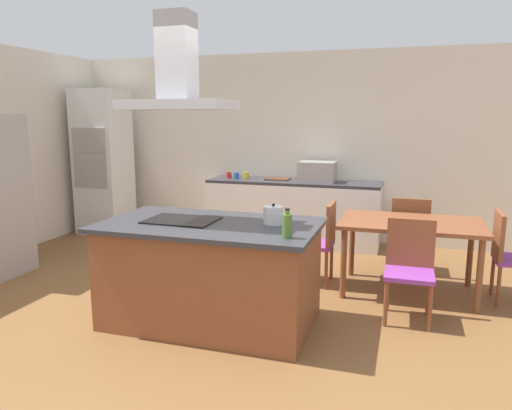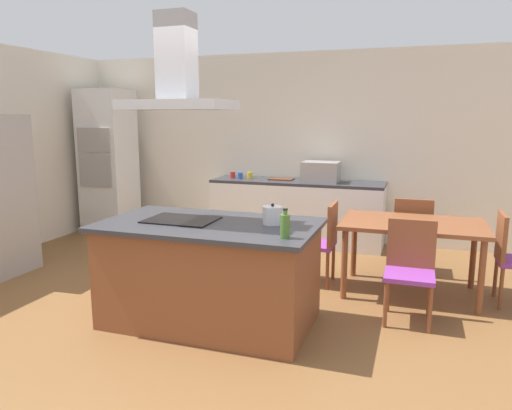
{
  "view_description": "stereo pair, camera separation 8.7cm",
  "coord_description": "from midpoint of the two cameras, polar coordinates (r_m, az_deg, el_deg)",
  "views": [
    {
      "loc": [
        1.59,
        -3.7,
        1.8
      ],
      "look_at": [
        0.29,
        0.4,
        1.0
      ],
      "focal_mm": 33.68,
      "sensor_mm": 36.0,
      "label": 1
    },
    {
      "loc": [
        1.67,
        -3.67,
        1.8
      ],
      "look_at": [
        0.29,
        0.4,
        1.0
      ],
      "focal_mm": 33.68,
      "sensor_mm": 36.0,
      "label": 2
    }
  ],
  "objects": [
    {
      "name": "ground",
      "position": [
        5.73,
        1.24,
        -7.8
      ],
      "size": [
        16.0,
        16.0,
        0.0
      ],
      "primitive_type": "plane",
      "color": "brown"
    },
    {
      "name": "cutting_board",
      "position": [
        6.92,
        3.38,
        3.1
      ],
      "size": [
        0.34,
        0.24,
        0.02
      ],
      "primitive_type": "cube",
      "color": "#59331E",
      "rests_on": "back_counter"
    },
    {
      "name": "wall_back",
      "position": [
        7.14,
        5.55,
        6.85
      ],
      "size": [
        7.2,
        0.1,
        2.7
      ],
      "primitive_type": "cube",
      "color": "beige",
      "rests_on": "ground"
    },
    {
      "name": "olive_oil_bottle",
      "position": [
        3.58,
        4.16,
        -2.47
      ],
      "size": [
        0.07,
        0.07,
        0.23
      ],
      "color": "#47722D",
      "rests_on": "kitchen_island"
    },
    {
      "name": "chair_facing_island",
      "position": [
        4.51,
        18.37,
        -6.66
      ],
      "size": [
        0.42,
        0.42,
        0.89
      ],
      "color": "purple",
      "rests_on": "ground"
    },
    {
      "name": "range_hood",
      "position": [
        4.16,
        -8.73,
        14.59
      ],
      "size": [
        0.9,
        0.55,
        0.78
      ],
      "color": "#ADADB2"
    },
    {
      "name": "coffee_mug_blue",
      "position": [
        7.02,
        -1.54,
        3.52
      ],
      "size": [
        0.08,
        0.08,
        0.09
      ],
      "primitive_type": "cylinder",
      "color": "#2D56B2",
      "rests_on": "back_counter"
    },
    {
      "name": "coffee_mug_yellow",
      "position": [
        7.07,
        -0.37,
        3.57
      ],
      "size": [
        0.08,
        0.08,
        0.09
      ],
      "primitive_type": "cylinder",
      "color": "gold",
      "rests_on": "back_counter"
    },
    {
      "name": "tea_kettle",
      "position": [
        4.05,
        2.61,
        -1.22
      ],
      "size": [
        0.22,
        0.17,
        0.18
      ],
      "color": "silver",
      "rests_on": "kitchen_island"
    },
    {
      "name": "wall_oven_stack",
      "position": [
        7.82,
        -16.83,
        4.93
      ],
      "size": [
        0.7,
        0.66,
        2.2
      ],
      "color": "silver",
      "rests_on": "ground"
    },
    {
      "name": "coffee_mug_red",
      "position": [
        7.11,
        -2.44,
        3.6
      ],
      "size": [
        0.08,
        0.08,
        0.09
      ],
      "primitive_type": "cylinder",
      "color": "red",
      "rests_on": "back_counter"
    },
    {
      "name": "back_counter",
      "position": [
        6.88,
        5.18,
        -0.84
      ],
      "size": [
        2.44,
        0.62,
        0.9
      ],
      "color": "silver",
      "rests_on": "ground"
    },
    {
      "name": "kitchen_island",
      "position": [
        4.25,
        -4.9,
        -7.98
      ],
      "size": [
        1.86,
        1.08,
        0.9
      ],
      "color": "brown",
      "rests_on": "ground"
    },
    {
      "name": "chair_at_left_end",
      "position": [
        5.23,
        8.36,
        -3.9
      ],
      "size": [
        0.42,
        0.42,
        0.89
      ],
      "color": "purple",
      "rests_on": "ground"
    },
    {
      "name": "chair_facing_back_wall",
      "position": [
        5.8,
        18.52,
        -2.91
      ],
      "size": [
        0.42,
        0.42,
        0.89
      ],
      "color": "purple",
      "rests_on": "ground"
    },
    {
      "name": "chair_at_right_end",
      "position": [
        5.23,
        28.55,
        -5.06
      ],
      "size": [
        0.42,
        0.42,
        0.89
      ],
      "color": "purple",
      "rests_on": "ground"
    },
    {
      "name": "dining_table",
      "position": [
        5.11,
        18.56,
        -2.83
      ],
      "size": [
        1.4,
        0.9,
        0.75
      ],
      "color": "brown",
      "rests_on": "ground"
    },
    {
      "name": "cooktop",
      "position": [
        4.24,
        -8.29,
        -1.74
      ],
      "size": [
        0.6,
        0.44,
        0.01
      ],
      "primitive_type": "cube",
      "color": "black",
      "rests_on": "kitchen_island"
    },
    {
      "name": "countertop_microwave",
      "position": [
        6.72,
        8.08,
        3.92
      ],
      "size": [
        0.5,
        0.38,
        0.28
      ],
      "primitive_type": "cube",
      "color": "#9E9993",
      "rests_on": "back_counter"
    }
  ]
}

